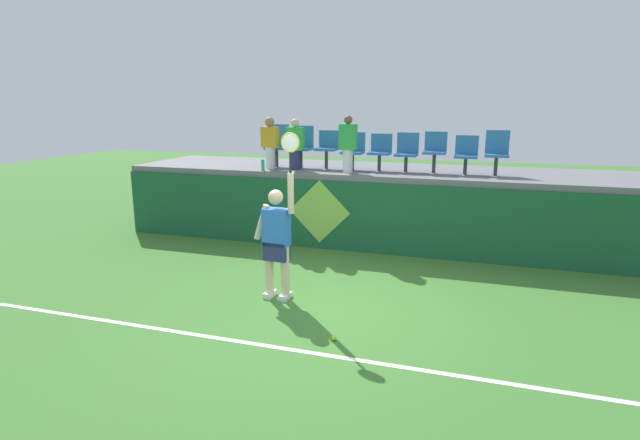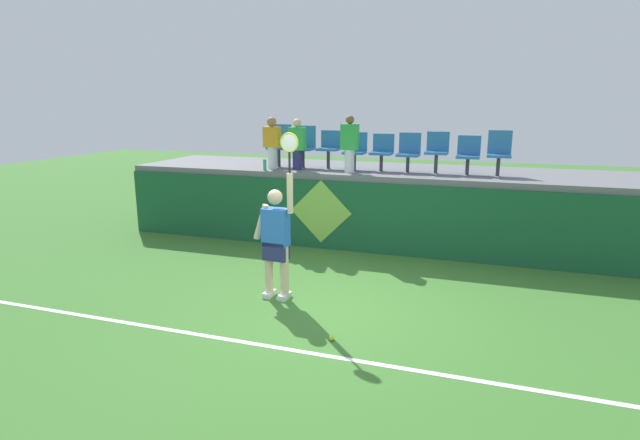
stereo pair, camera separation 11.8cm
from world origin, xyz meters
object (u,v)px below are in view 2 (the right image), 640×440
(tennis_ball, at_px, (332,338))
(stadium_chair_2, at_px, (329,147))
(stadium_chair_3, at_px, (355,149))
(spectator_0, at_px, (350,143))
(stadium_chair_4, at_px, (382,150))
(spectator_1, at_px, (272,141))
(water_bottle, at_px, (265,165))
(stadium_chair_8, at_px, (499,151))
(stadium_chair_7, at_px, (468,153))
(spectator_2, at_px, (297,144))
(stadium_chair_6, at_px, (437,150))
(stadium_chair_5, at_px, (409,151))
(tennis_player, at_px, (276,238))
(stadium_chair_1, at_px, (304,145))
(stadium_chair_0, at_px, (280,143))

(tennis_ball, xyz_separation_m, stadium_chair_2, (-1.55, 4.76, 1.94))
(stadium_chair_3, height_order, spectator_0, spectator_0)
(stadium_chair_2, relative_size, stadium_chair_4, 1.06)
(spectator_1, bearing_deg, water_bottle, -93.23)
(stadium_chair_4, bearing_deg, stadium_chair_8, 0.22)
(stadium_chair_7, relative_size, spectator_2, 0.71)
(stadium_chair_2, height_order, spectator_2, spectator_2)
(tennis_ball, xyz_separation_m, stadium_chair_6, (0.69, 4.76, 1.94))
(spectator_2, bearing_deg, stadium_chair_3, 19.91)
(spectator_0, bearing_deg, stadium_chair_5, 22.77)
(spectator_0, bearing_deg, stadium_chair_4, 39.05)
(tennis_player, bearing_deg, water_bottle, 117.45)
(water_bottle, distance_m, stadium_chair_4, 2.45)
(stadium_chair_7, distance_m, spectator_0, 2.33)
(stadium_chair_4, height_order, stadium_chair_7, stadium_chair_4)
(stadium_chair_1, bearing_deg, spectator_0, -22.42)
(stadium_chair_0, relative_size, stadium_chair_5, 1.17)
(stadium_chair_1, bearing_deg, stadium_chair_6, -0.19)
(tennis_ball, distance_m, water_bottle, 5.08)
(tennis_player, relative_size, spectator_2, 2.36)
(tennis_ball, distance_m, spectator_1, 5.51)
(stadium_chair_3, relative_size, spectator_1, 0.71)
(stadium_chair_4, relative_size, stadium_chair_6, 0.92)
(spectator_2, bearing_deg, tennis_ball, -63.98)
(tennis_ball, bearing_deg, stadium_chair_0, 119.41)
(stadium_chair_5, relative_size, spectator_1, 0.72)
(stadium_chair_3, distance_m, spectator_1, 1.77)
(stadium_chair_5, xyz_separation_m, spectator_2, (-2.26, -0.42, 0.12))
(stadium_chair_3, bearing_deg, stadium_chair_4, -0.30)
(spectator_1, relative_size, spectator_2, 1.03)
(stadium_chair_0, height_order, stadium_chair_7, stadium_chair_0)
(stadium_chair_6, bearing_deg, tennis_ball, -98.26)
(stadium_chair_0, relative_size, stadium_chair_2, 1.14)
(spectator_1, xyz_separation_m, spectator_2, (0.57, 0.01, -0.03))
(spectator_0, xyz_separation_m, spectator_2, (-1.14, 0.05, -0.04))
(stadium_chair_2, height_order, spectator_0, spectator_0)
(stadium_chair_7, bearing_deg, water_bottle, -169.08)
(tennis_player, bearing_deg, stadium_chair_3, 86.53)
(tennis_ball, xyz_separation_m, water_bottle, (-2.71, 3.99, 1.59))
(tennis_player, relative_size, stadium_chair_3, 3.22)
(stadium_chair_1, height_order, stadium_chair_3, stadium_chair_1)
(stadium_chair_5, bearing_deg, stadium_chair_2, -179.75)
(tennis_player, bearing_deg, stadium_chair_2, 95.43)
(stadium_chair_0, bearing_deg, water_bottle, -91.46)
(stadium_chair_5, bearing_deg, spectator_1, -171.48)
(spectator_0, bearing_deg, tennis_player, -93.97)
(stadium_chair_3, height_order, stadium_chair_5, stadium_chair_5)
(stadium_chair_8, relative_size, spectator_2, 0.81)
(tennis_player, height_order, stadium_chair_7, tennis_player)
(stadium_chair_7, distance_m, spectator_1, 4.01)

